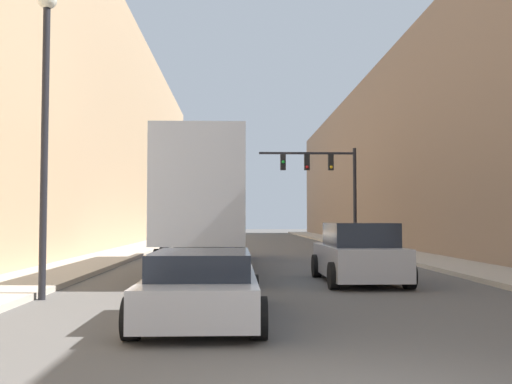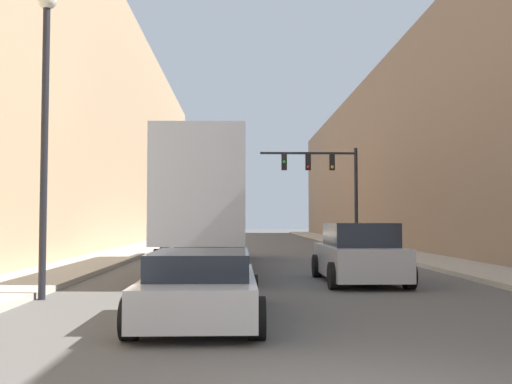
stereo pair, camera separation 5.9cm
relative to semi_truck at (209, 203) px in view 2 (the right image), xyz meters
name	(u,v)px [view 2 (the right image)]	position (x,y,z in m)	size (l,w,h in m)	color
sidewalk_right	(368,247)	(9.11, 14.42, -2.32)	(2.54, 80.00, 0.15)	#B2A899
sidewalk_left	(144,247)	(-4.75, 14.42, -2.32)	(2.54, 80.00, 0.15)	#B2A899
building_right	(434,151)	(13.38, 14.42, 3.70)	(6.00, 80.00, 12.19)	#846B56
building_left	(75,122)	(-9.02, 14.42, 5.40)	(6.00, 80.00, 15.60)	tan
semi_truck	(209,203)	(0.00, 0.00, 0.00)	(2.46, 13.45, 4.27)	#B2B7C1
sedan_car	(201,286)	(0.39, -10.56, -1.79)	(2.14, 4.69, 1.23)	#B7B7BC
suv_car	(359,254)	(4.46, -4.74, -1.60)	(2.19, 4.41, 1.69)	#B7B7BC
traffic_signal_gantry	(329,178)	(6.19, 11.06, 1.75)	(5.52, 0.35, 5.83)	black
street_lamp	(45,100)	(-3.34, -7.87, 2.09)	(0.44, 0.44, 7.04)	black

